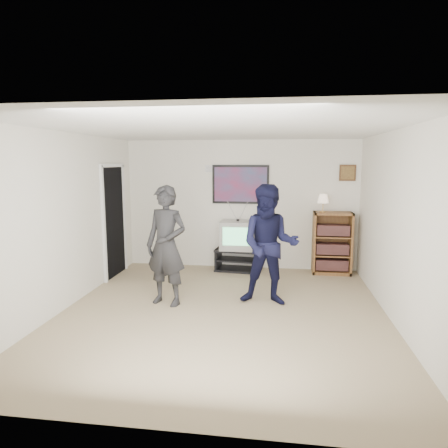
% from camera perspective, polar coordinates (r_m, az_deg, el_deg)
% --- Properties ---
extents(room_shell, '(4.51, 5.00, 2.51)m').
position_cam_1_polar(room_shell, '(5.70, 0.28, 0.48)').
color(room_shell, '#816F52').
rests_on(room_shell, ground).
extents(media_stand, '(0.90, 0.56, 0.43)m').
position_cam_1_polar(media_stand, '(7.74, 2.03, -5.11)').
color(media_stand, black).
rests_on(media_stand, room_shell).
extents(crt_television, '(0.64, 0.54, 0.54)m').
position_cam_1_polar(crt_television, '(7.64, 1.97, -1.57)').
color(crt_television, '#989793').
rests_on(crt_television, media_stand).
extents(bookshelf, '(0.71, 0.40, 1.16)m').
position_cam_1_polar(bookshelf, '(7.73, 15.16, -2.64)').
color(bookshelf, brown).
rests_on(bookshelf, room_shell).
extents(table_lamp, '(0.21, 0.21, 0.33)m').
position_cam_1_polar(table_lamp, '(7.59, 13.97, 2.90)').
color(table_lamp, beige).
rests_on(table_lamp, bookshelf).
extents(person_tall, '(0.73, 0.58, 1.75)m').
position_cam_1_polar(person_tall, '(5.86, -8.25, -3.08)').
color(person_tall, black).
rests_on(person_tall, room_shell).
extents(person_short, '(0.89, 0.71, 1.77)m').
position_cam_1_polar(person_short, '(5.84, 6.51, -3.01)').
color(person_short, black).
rests_on(person_short, room_shell).
extents(controller_left, '(0.07, 0.12, 0.03)m').
position_cam_1_polar(controller_left, '(6.01, -7.22, 0.93)').
color(controller_left, white).
rests_on(controller_left, person_tall).
extents(controller_right, '(0.06, 0.12, 0.03)m').
position_cam_1_polar(controller_right, '(6.04, 6.57, -0.73)').
color(controller_right, white).
rests_on(controller_right, person_short).
extents(poster, '(1.10, 0.03, 0.75)m').
position_cam_1_polar(poster, '(7.76, 2.37, 5.67)').
color(poster, black).
rests_on(poster, room_shell).
extents(air_vent, '(0.28, 0.02, 0.14)m').
position_cam_1_polar(air_vent, '(7.83, -1.66, 7.90)').
color(air_vent, white).
rests_on(air_vent, room_shell).
extents(small_picture, '(0.30, 0.03, 0.30)m').
position_cam_1_polar(small_picture, '(7.83, 17.24, 7.00)').
color(small_picture, '#422615').
rests_on(small_picture, room_shell).
extents(doorway, '(0.03, 0.85, 2.00)m').
position_cam_1_polar(doorway, '(7.54, -15.49, 0.30)').
color(doorway, black).
rests_on(doorway, room_shell).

